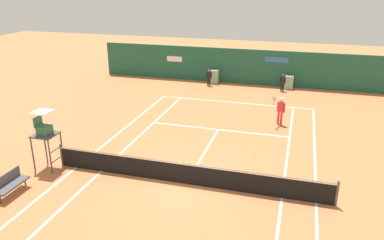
{
  "coord_description": "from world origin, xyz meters",
  "views": [
    {
      "loc": [
        4.2,
        -13.54,
        8.2
      ],
      "look_at": [
        -1.31,
        5.44,
        0.8
      ],
      "focal_mm": 35.57,
      "sensor_mm": 36.0,
      "label": 1
    }
  ],
  "objects_px": {
    "umpire_chair": "(45,132)",
    "player_on_baseline": "(280,109)",
    "ball_kid_right_post": "(283,82)",
    "tennis_ball_mid_court": "(247,126)",
    "tennis_ball_near_service_line": "(229,134)",
    "player_bench": "(10,183)",
    "ball_kid_left_post": "(209,76)",
    "tennis_ball_by_sideline": "(255,156)"
  },
  "relations": [
    {
      "from": "umpire_chair",
      "to": "player_on_baseline",
      "type": "distance_m",
      "value": 13.01
    },
    {
      "from": "umpire_chair",
      "to": "ball_kid_right_post",
      "type": "bearing_deg",
      "value": 149.1
    },
    {
      "from": "tennis_ball_mid_court",
      "to": "tennis_ball_near_service_line",
      "type": "bearing_deg",
      "value": -117.57
    },
    {
      "from": "ball_kid_right_post",
      "to": "tennis_ball_near_service_line",
      "type": "distance_m",
      "value": 9.9
    },
    {
      "from": "tennis_ball_mid_court",
      "to": "tennis_ball_near_service_line",
      "type": "height_order",
      "value": "same"
    },
    {
      "from": "player_bench",
      "to": "ball_kid_right_post",
      "type": "height_order",
      "value": "ball_kid_right_post"
    },
    {
      "from": "ball_kid_left_post",
      "to": "tennis_ball_by_sideline",
      "type": "height_order",
      "value": "ball_kid_left_post"
    },
    {
      "from": "player_on_baseline",
      "to": "tennis_ball_near_service_line",
      "type": "relative_size",
      "value": 27.3
    },
    {
      "from": "player_on_baseline",
      "to": "umpire_chair",
      "type": "bearing_deg",
      "value": 58.73
    },
    {
      "from": "tennis_ball_near_service_line",
      "to": "ball_kid_right_post",
      "type": "bearing_deg",
      "value": 76.7
    },
    {
      "from": "umpire_chair",
      "to": "tennis_ball_mid_court",
      "type": "height_order",
      "value": "umpire_chair"
    },
    {
      "from": "ball_kid_left_post",
      "to": "tennis_ball_by_sideline",
      "type": "distance_m",
      "value": 13.23
    },
    {
      "from": "ball_kid_left_post",
      "to": "tennis_ball_by_sideline",
      "type": "relative_size",
      "value": 19.83
    },
    {
      "from": "umpire_chair",
      "to": "ball_kid_right_post",
      "type": "xyz_separation_m",
      "value": [
        9.47,
        15.82,
        -0.99
      ]
    },
    {
      "from": "player_on_baseline",
      "to": "ball_kid_left_post",
      "type": "height_order",
      "value": "player_on_baseline"
    },
    {
      "from": "ball_kid_right_post",
      "to": "player_bench",
      "type": "bearing_deg",
      "value": 53.68
    },
    {
      "from": "ball_kid_left_post",
      "to": "umpire_chair",
      "type": "bearing_deg",
      "value": 66.28
    },
    {
      "from": "umpire_chair",
      "to": "player_on_baseline",
      "type": "bearing_deg",
      "value": 131.2
    },
    {
      "from": "player_bench",
      "to": "tennis_ball_near_service_line",
      "type": "xyz_separation_m",
      "value": [
        7.26,
        8.62,
        -0.48
      ]
    },
    {
      "from": "umpire_chair",
      "to": "tennis_ball_by_sideline",
      "type": "relative_size",
      "value": 40.27
    },
    {
      "from": "tennis_ball_mid_court",
      "to": "tennis_ball_by_sideline",
      "type": "height_order",
      "value": "same"
    },
    {
      "from": "ball_kid_left_post",
      "to": "tennis_ball_mid_court",
      "type": "relative_size",
      "value": 19.83
    },
    {
      "from": "ball_kid_right_post",
      "to": "ball_kid_left_post",
      "type": "height_order",
      "value": "ball_kid_right_post"
    },
    {
      "from": "ball_kid_right_post",
      "to": "ball_kid_left_post",
      "type": "distance_m",
      "value": 5.8
    },
    {
      "from": "tennis_ball_by_sideline",
      "to": "tennis_ball_near_service_line",
      "type": "relative_size",
      "value": 1.0
    },
    {
      "from": "player_bench",
      "to": "tennis_ball_mid_court",
      "type": "relative_size",
      "value": 23.04
    },
    {
      "from": "umpire_chair",
      "to": "tennis_ball_mid_court",
      "type": "relative_size",
      "value": 40.27
    },
    {
      "from": "player_on_baseline",
      "to": "tennis_ball_by_sideline",
      "type": "bearing_deg",
      "value": 97.85
    },
    {
      "from": "player_on_baseline",
      "to": "tennis_ball_mid_court",
      "type": "distance_m",
      "value": 2.23
    },
    {
      "from": "umpire_chair",
      "to": "tennis_ball_near_service_line",
      "type": "height_order",
      "value": "umpire_chair"
    },
    {
      "from": "ball_kid_right_post",
      "to": "tennis_ball_mid_court",
      "type": "distance_m",
      "value": 8.32
    },
    {
      "from": "player_on_baseline",
      "to": "ball_kid_right_post",
      "type": "bearing_deg",
      "value": -70.11
    },
    {
      "from": "player_bench",
      "to": "ball_kid_left_post",
      "type": "relative_size",
      "value": 1.16
    },
    {
      "from": "ball_kid_right_post",
      "to": "tennis_ball_by_sideline",
      "type": "relative_size",
      "value": 19.88
    },
    {
      "from": "tennis_ball_by_sideline",
      "to": "ball_kid_left_post",
      "type": "bearing_deg",
      "value": 113.52
    },
    {
      "from": "player_bench",
      "to": "player_on_baseline",
      "type": "distance_m",
      "value": 14.73
    },
    {
      "from": "ball_kid_left_post",
      "to": "tennis_ball_near_service_line",
      "type": "relative_size",
      "value": 19.83
    },
    {
      "from": "tennis_ball_near_service_line",
      "to": "player_on_baseline",
      "type": "bearing_deg",
      "value": 42.27
    },
    {
      "from": "tennis_ball_mid_court",
      "to": "tennis_ball_near_service_line",
      "type": "distance_m",
      "value": 1.64
    },
    {
      "from": "ball_kid_right_post",
      "to": "tennis_ball_near_service_line",
      "type": "height_order",
      "value": "ball_kid_right_post"
    },
    {
      "from": "tennis_ball_mid_court",
      "to": "tennis_ball_by_sideline",
      "type": "bearing_deg",
      "value": -76.06
    },
    {
      "from": "ball_kid_right_post",
      "to": "ball_kid_left_post",
      "type": "xyz_separation_m",
      "value": [
        -5.8,
        0.0,
        -0.0
      ]
    }
  ]
}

